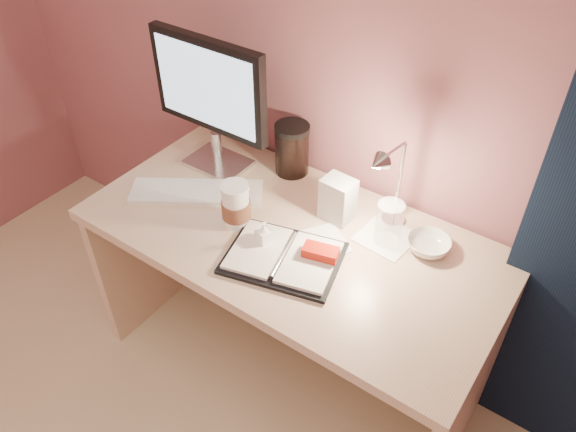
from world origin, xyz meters
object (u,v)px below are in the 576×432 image
Objects in this scene: bowl at (429,245)px; dark_jar at (292,151)px; monitor at (211,93)px; coffee_cup at (236,206)px; lotion_bottle at (264,234)px; keyboard at (197,192)px; clear_cup at (389,223)px; desk at (303,268)px; planner at (287,257)px; desk_lamp at (392,185)px; product_box at (338,199)px.

dark_jar is at bearing 170.25° from bowl.
bowl is 0.78× the size of dark_jar.
monitor is 0.42m from coffee_cup.
lotion_bottle is 0.56× the size of dark_jar.
clear_cup reaches higher than keyboard.
lotion_bottle reaches higher than keyboard.
desk is 0.31m from planner.
planner is 0.39m from desk_lamp.
planner reaches higher than keyboard.
clear_cup is at bearing 38.80° from lotion_bottle.
desk_lamp reaches higher than dark_jar.
lotion_bottle reaches higher than planner.
coffee_cup is (0.27, -0.22, -0.23)m from monitor.
lotion_bottle is at bearing -147.00° from bowl.
monitor is at bearing -176.67° from product_box.
coffee_cup is (-0.24, 0.05, 0.06)m from planner.
coffee_cup is (0.22, -0.04, 0.06)m from keyboard.
planner is 2.61× the size of product_box.
dark_jar is at bearing 24.52° from keyboard.
bowl is at bearing 23.11° from coffee_cup.
lotion_bottle is at bearing -110.84° from product_box.
monitor is at bearing 74.04° from keyboard.
desk_lamp is at bearing 41.96° from lotion_bottle.
desk is 0.43m from dark_jar.
coffee_cup reaches higher than planner.
monitor is at bearing -178.19° from bowl.
desk is 0.41m from clear_cup.
keyboard is at bearing 168.39° from lotion_bottle.
lotion_bottle is at bearing -45.07° from keyboard.
desk is 0.47m from keyboard.
lotion_bottle is at bearing -141.20° from clear_cup.
keyboard is 3.39× the size of bowl.
monitor is 0.55m from lotion_bottle.
bowl is at bearing 15.53° from clear_cup.
keyboard is at bearing -72.52° from monitor.
bowl is at bearing 16.39° from desk_lamp.
coffee_cup is at bearing -86.65° from dark_jar.
product_box is (-0.19, 0.01, 0.00)m from clear_cup.
dark_jar is at bearing 173.55° from desk_lamp.
bowl is (0.13, 0.04, -0.05)m from clear_cup.
product_box is at bearing 40.13° from coffee_cup.
coffee_cup is 0.63m from bowl.
lotion_bottle is (0.36, -0.07, 0.04)m from keyboard.
planner reaches higher than desk.
monitor is at bearing 179.31° from clear_cup.
desk is 0.70m from monitor.
planner is (0.45, -0.08, 0.00)m from keyboard.
desk is 8.90× the size of coffee_cup.
clear_cup reaches higher than lotion_bottle.
coffee_cup is 1.05× the size of clear_cup.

